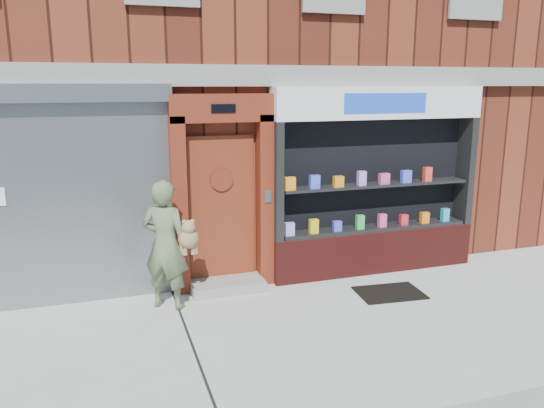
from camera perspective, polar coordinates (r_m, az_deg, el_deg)
name	(u,v)px	position (r m, az deg, el deg)	size (l,w,h in m)	color
ground	(317,332)	(6.85, 4.87, -13.54)	(80.00, 80.00, 0.00)	#9E9E99
building	(211,38)	(11.92, -6.54, 17.36)	(12.00, 8.16, 8.00)	#4B1B11
shutter_bay	(58,184)	(7.70, -22.02, 2.02)	(3.10, 0.30, 3.04)	gray
red_door_bay	(223,193)	(7.85, -5.30, 1.15)	(1.52, 0.58, 2.90)	#5B1D0F
pharmacy_bay	(375,189)	(8.71, 11.01, 1.56)	(3.50, 0.41, 3.00)	#521613
woman	(167,244)	(7.35, -11.24, -4.29)	(0.83, 0.72, 1.80)	#5B6A46
doormat	(390,293)	(8.15, 12.53, -9.30)	(0.95, 0.67, 0.02)	black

